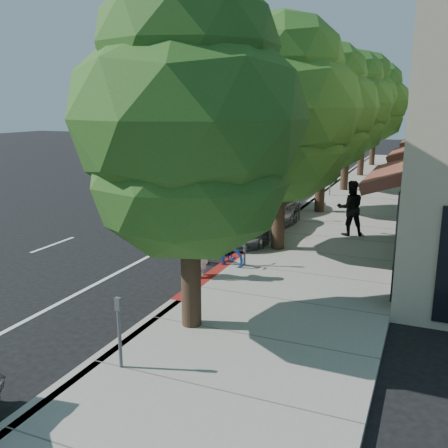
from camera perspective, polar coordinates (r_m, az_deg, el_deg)
The scene contains 17 objects.
ground at distance 12.47m, azimuth -3.30°, elevation -7.73°, with size 120.00×120.00×0.00m, color black.
sidewalk at distance 19.16m, azimuth 13.62°, elevation -0.28°, with size 4.60×56.00×0.15m, color gray.
curb at distance 19.64m, azimuth 6.99°, elevation 0.34°, with size 0.30×56.00×0.15m, color #9E998E.
curb_red_segment at distance 13.29m, azimuth -1.40°, elevation -6.00°, with size 0.32×4.00×0.15m, color maroon.
street_tree_0 at distance 9.44m, azimuth -4.07°, elevation 11.39°, with size 4.51×4.51×6.86m.
street_tree_1 at distance 15.04m, azimuth 6.53°, elevation 12.68°, with size 4.76×4.76×7.14m.
street_tree_2 at distance 20.86m, azimuth 11.32°, elevation 12.68°, with size 4.42×4.42×7.02m.
street_tree_3 at distance 26.76m, azimuth 14.03°, elevation 13.04°, with size 4.49×4.49×7.27m.
street_tree_4 at distance 32.70m, azimuth 15.80°, elevation 13.71°, with size 3.91×3.91×7.68m.
street_tree_5 at distance 38.66m, azimuth 16.95°, elevation 13.14°, with size 4.78×4.78×7.59m.
cyclist at distance 12.86m, azimuth -2.72°, elevation -3.08°, with size 0.62×0.40×1.69m, color white.
bicycle at distance 14.12m, azimuth -1.34°, elevation -2.87°, with size 0.71×2.03×1.07m, color #173BA1.
silver_suv at distance 17.37m, azimuth 2.63°, elevation 0.94°, with size 2.45×5.32×1.48m, color #A9AAAE.
dark_sedan at distance 20.81m, azimuth 4.18°, elevation 3.34°, with size 1.81×5.18×1.71m, color #212327.
white_pickup at distance 28.13m, azimuth 7.48°, elevation 5.64°, with size 2.03×4.99×1.45m, color white.
dark_suv_far at distance 33.24m, azimuth 9.96°, elevation 6.88°, with size 1.89×4.71×1.60m, color black.
pedestrian at distance 17.45m, azimuth 14.25°, elevation 1.78°, with size 0.92×0.71×1.88m, color black.
Camera 1 is at (5.16, -10.42, 4.51)m, focal length 40.00 mm.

